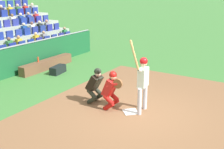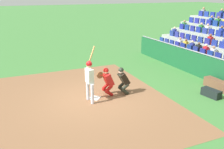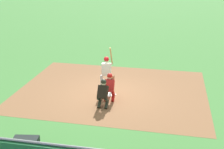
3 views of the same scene
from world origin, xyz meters
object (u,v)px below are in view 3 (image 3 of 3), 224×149
catcher_crouching (110,85)px  home_plate_umpire (103,92)px  batter_at_plate (107,70)px  equipment_duffel_bag (26,142)px  home_plate_marker (110,94)px

catcher_crouching → home_plate_umpire: 0.72m
batter_at_plate → equipment_duffel_bag: (-1.71, -4.97, -0.92)m
home_plate_marker → equipment_duffel_bag: size_ratio=0.53×
batter_at_plate → equipment_duffel_bag: 5.33m
catcher_crouching → home_plate_umpire: catcher_crouching is taller
home_plate_marker → equipment_duffel_bag: equipment_duffel_bag is taller
equipment_duffel_bag → batter_at_plate: bearing=62.6°
catcher_crouching → home_plate_umpire: (-0.14, -0.71, -0.03)m
home_plate_marker → catcher_crouching: bearing=-80.1°
batter_at_plate → home_plate_umpire: bearing=-83.5°
catcher_crouching → home_plate_umpire: size_ratio=1.03×
home_plate_umpire → batter_at_plate: bearing=96.5°
catcher_crouching → batter_at_plate: bearing=110.0°
home_plate_umpire → equipment_duffel_bag: 3.88m
home_plate_marker → equipment_duffel_bag: 5.07m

